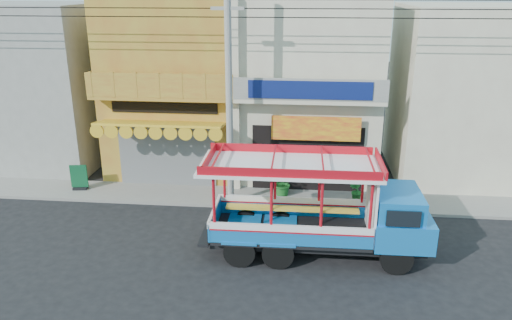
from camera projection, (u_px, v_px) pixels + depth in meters
The scene contains 13 objects.
ground at pixel (246, 247), 16.89m from camera, with size 90.00×90.00×0.00m, color black.
sidewalk at pixel (257, 198), 20.63m from camera, with size 30.00×2.00×0.12m, color slate.
shophouse_left at pixel (181, 81), 23.38m from camera, with size 6.00×7.50×8.24m.
shophouse_right at pixel (309, 84), 22.82m from camera, with size 6.00×6.75×8.24m.
party_pilaster at pixel (235, 99), 20.21m from camera, with size 0.35×0.30×8.00m, color #BFB29D.
filler_building_left at pixel (40, 85), 24.18m from camera, with size 6.00×6.00×7.60m, color gray.
filler_building_right at pixel (466, 93), 22.29m from camera, with size 6.00×6.00×7.60m, color #BFB29D.
utility_pole at pixel (233, 81), 18.40m from camera, with size 28.00×0.26×9.00m.
songthaew_truck at pixel (333, 209), 15.86m from camera, with size 7.24×2.51×3.37m.
green_sign at pixel (79, 179), 21.20m from camera, with size 0.71×0.40×1.08m.
potted_plant_a at pixel (282, 183), 20.60m from camera, with size 0.97×0.84×1.08m, color #1B5E22.
potted_plant_b at pixel (356, 191), 19.98m from camera, with size 0.52×0.42×0.94m, color #1B5E22.
potted_plant_c at pixel (389, 192), 19.83m from camera, with size 0.55×0.55×0.98m, color #1B5E22.
Camera 1 is at (1.84, -14.86, 8.36)m, focal length 35.00 mm.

